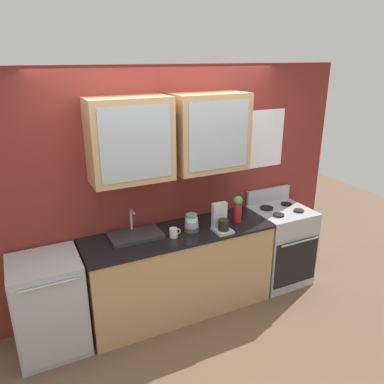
% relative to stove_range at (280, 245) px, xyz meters
% --- Properties ---
extents(ground_plane, '(10.00, 10.00, 0.00)m').
position_rel_stove_range_xyz_m(ground_plane, '(-1.32, 0.00, -0.47)').
color(ground_plane, brown).
extents(back_wall_unit, '(4.23, 0.46, 2.53)m').
position_rel_stove_range_xyz_m(back_wall_unit, '(-1.31, 0.30, 0.97)').
color(back_wall_unit, maroon).
rests_on(back_wall_unit, ground_plane).
extents(counter, '(1.96, 0.63, 0.92)m').
position_rel_stove_range_xyz_m(counter, '(-1.32, 0.00, -0.01)').
color(counter, tan).
rests_on(counter, ground_plane).
extents(stove_range, '(0.64, 0.65, 1.10)m').
position_rel_stove_range_xyz_m(stove_range, '(0.00, 0.00, 0.00)').
color(stove_range, '#ADAFB5').
rests_on(stove_range, ground_plane).
extents(sink_faucet, '(0.51, 0.31, 0.25)m').
position_rel_stove_range_xyz_m(sink_faucet, '(-1.74, 0.10, 0.47)').
color(sink_faucet, '#2D2D30').
rests_on(sink_faucet, counter).
extents(bowl_stack, '(0.15, 0.15, 0.18)m').
position_rel_stove_range_xyz_m(bowl_stack, '(-1.19, -0.02, 0.53)').
color(bowl_stack, '#4C4C54').
rests_on(bowl_stack, counter).
extents(vase, '(0.10, 0.10, 0.29)m').
position_rel_stove_range_xyz_m(vase, '(-0.65, -0.04, 0.61)').
color(vase, '#B21E1E').
rests_on(vase, counter).
extents(cup_near_sink, '(0.12, 0.08, 0.10)m').
position_rel_stove_range_xyz_m(cup_near_sink, '(-1.41, -0.08, 0.50)').
color(cup_near_sink, silver).
rests_on(cup_near_sink, counter).
extents(dishwasher, '(0.61, 0.61, 0.92)m').
position_rel_stove_range_xyz_m(dishwasher, '(-2.62, -0.00, -0.01)').
color(dishwasher, '#ADAFB5').
rests_on(dishwasher, ground_plane).
extents(coffee_maker, '(0.17, 0.20, 0.29)m').
position_rel_stove_range_xyz_m(coffee_maker, '(-0.92, -0.16, 0.56)').
color(coffee_maker, '#B7B7BC').
rests_on(coffee_maker, counter).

